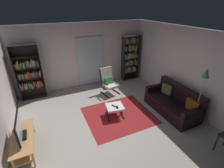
% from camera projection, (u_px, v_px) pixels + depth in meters
% --- Properties ---
extents(ground_plane, '(7.02, 7.02, 0.00)m').
position_uv_depth(ground_plane, '(112.00, 124.00, 4.81)').
color(ground_plane, '#A39C91').
extents(wall_back, '(5.60, 0.06, 2.60)m').
position_uv_depth(wall_back, '(83.00, 56.00, 6.59)').
color(wall_back, silver).
rests_on(wall_back, ground).
extents(wall_right, '(0.06, 6.00, 2.60)m').
position_uv_depth(wall_right, '(187.00, 69.00, 5.23)').
color(wall_right, silver).
rests_on(wall_right, ground).
extents(glass_door_panel, '(1.10, 0.01, 2.00)m').
position_uv_depth(glass_door_panel, '(91.00, 61.00, 6.76)').
color(glass_door_panel, silver).
extents(area_rug, '(2.08, 1.80, 0.01)m').
position_uv_depth(area_rug, '(119.00, 115.00, 5.17)').
color(area_rug, maroon).
rests_on(area_rug, ground).
extents(tv_stand, '(0.47, 1.26, 0.44)m').
position_uv_depth(tv_stand, '(24.00, 141.00, 3.81)').
color(tv_stand, tan).
rests_on(tv_stand, ground).
extents(television, '(0.20, 0.88, 0.55)m').
position_uv_depth(television, '(19.00, 128.00, 3.64)').
color(television, black).
rests_on(television, tv_stand).
extents(bookshelf_near_tv, '(0.87, 0.30, 2.02)m').
position_uv_depth(bookshelf_near_tv, '(29.00, 73.00, 5.75)').
color(bookshelf_near_tv, black).
rests_on(bookshelf_near_tv, ground).
extents(bookshelf_near_sofa, '(0.75, 0.30, 2.00)m').
position_uv_depth(bookshelf_near_sofa, '(130.00, 56.00, 7.25)').
color(bookshelf_near_sofa, black).
rests_on(bookshelf_near_sofa, ground).
extents(leather_sofa, '(0.84, 1.79, 0.88)m').
position_uv_depth(leather_sofa, '(173.00, 103.00, 5.24)').
color(leather_sofa, black).
rests_on(leather_sofa, ground).
extents(lounge_armchair, '(0.67, 0.74, 1.02)m').
position_uv_depth(lounge_armchair, '(109.00, 80.00, 6.28)').
color(lounge_armchair, black).
rests_on(lounge_armchair, ground).
extents(ottoman, '(0.59, 0.56, 0.37)m').
position_uv_depth(ottoman, '(115.00, 108.00, 5.01)').
color(ottoman, white).
rests_on(ottoman, ground).
extents(tv_remote, '(0.09, 0.15, 0.02)m').
position_uv_depth(tv_remote, '(114.00, 106.00, 4.98)').
color(tv_remote, black).
rests_on(tv_remote, ottoman).
extents(cell_phone, '(0.09, 0.15, 0.01)m').
position_uv_depth(cell_phone, '(117.00, 107.00, 4.91)').
color(cell_phone, black).
rests_on(cell_phone, ottoman).
extents(floor_lamp_by_sofa, '(0.22, 0.22, 1.76)m').
position_uv_depth(floor_lamp_by_sofa, '(205.00, 80.00, 4.24)').
color(floor_lamp_by_sofa, '#A5A5AD').
rests_on(floor_lamp_by_sofa, ground).
extents(wall_clock, '(0.29, 0.03, 0.29)m').
position_uv_depth(wall_clock, '(33.00, 47.00, 5.63)').
color(wall_clock, silver).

